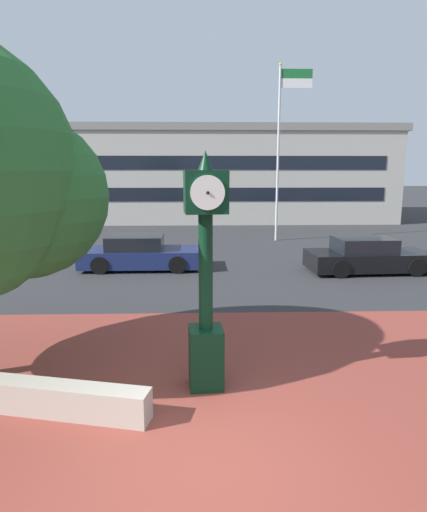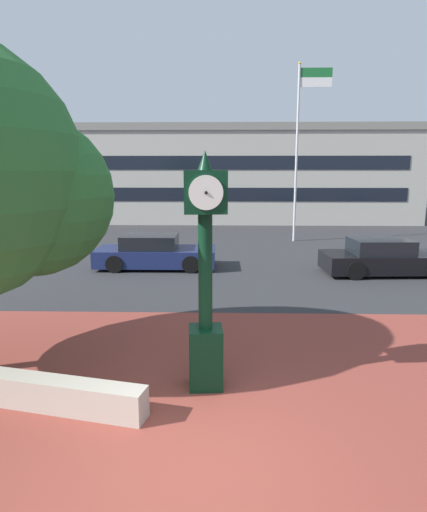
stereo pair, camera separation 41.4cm
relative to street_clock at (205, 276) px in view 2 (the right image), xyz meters
The scene contains 8 objects.
ground_plane 2.91m from the street_clock, 93.14° to the right, with size 200.00×200.00×0.00m, color #2D2D30.
plaza_brick_paving 2.23m from the street_clock, 96.31° to the right, with size 44.00×10.15×0.01m, color brown.
planter_wall 3.08m from the street_clock, 161.56° to the right, with size 3.20×0.40×0.50m, color #ADA393.
street_clock is the anchor object (origin of this frame).
car_street_near 10.68m from the street_clock, 55.01° to the left, with size 4.53×2.12×1.28m.
car_street_distant 9.88m from the street_clock, 104.09° to the left, with size 4.53×1.99×1.28m.
flagpole_primary 17.05m from the street_clock, 75.64° to the left, with size 1.70×0.14×8.96m.
civic_building 28.58m from the street_clock, 88.77° to the left, with size 26.83×11.60×6.78m.
Camera 2 is at (0.44, -5.02, 3.70)m, focal length 31.09 mm.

